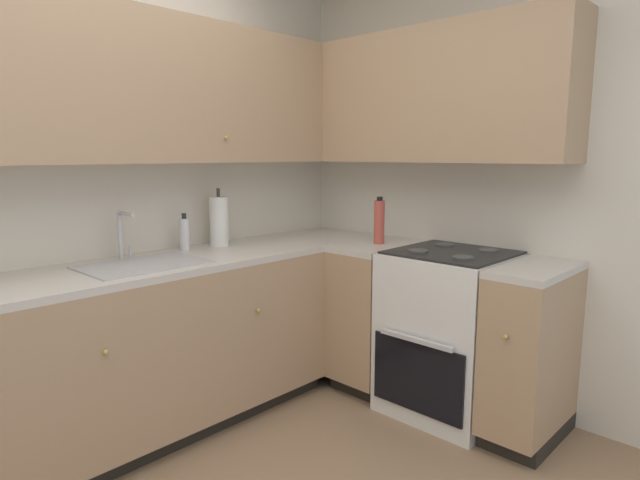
% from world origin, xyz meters
% --- Properties ---
extents(wall_back, '(4.05, 0.05, 2.68)m').
position_xyz_m(wall_back, '(0.00, 1.46, 1.34)').
color(wall_back, silver).
rests_on(wall_back, ground_plane).
extents(wall_right, '(0.05, 2.96, 2.68)m').
position_xyz_m(wall_right, '(2.00, 0.00, 1.34)').
color(wall_right, silver).
rests_on(wall_right, ground_plane).
extents(lower_cabinets_back, '(1.88, 0.62, 0.87)m').
position_xyz_m(lower_cabinets_back, '(0.44, 1.13, 0.44)').
color(lower_cabinets_back, tan).
rests_on(lower_cabinets_back, ground_plane).
extents(countertop_back, '(3.08, 0.60, 0.03)m').
position_xyz_m(countertop_back, '(0.44, 1.13, 0.89)').
color(countertop_back, beige).
rests_on(countertop_back, lower_cabinets_back).
extents(lower_cabinets_right, '(0.62, 1.29, 0.87)m').
position_xyz_m(lower_cabinets_right, '(1.68, 0.22, 0.44)').
color(lower_cabinets_right, tan).
rests_on(lower_cabinets_right, ground_plane).
extents(countertop_right, '(0.60, 1.29, 0.03)m').
position_xyz_m(countertop_right, '(1.68, 0.22, 0.89)').
color(countertop_right, beige).
rests_on(countertop_right, lower_cabinets_right).
extents(oven_range, '(0.68, 0.62, 1.06)m').
position_xyz_m(oven_range, '(1.70, 0.16, 0.46)').
color(oven_range, white).
rests_on(oven_range, ground_plane).
extents(upper_cabinets_back, '(2.76, 0.34, 0.74)m').
position_xyz_m(upper_cabinets_back, '(0.28, 1.27, 1.78)').
color(upper_cabinets_back, tan).
extents(upper_cabinets_right, '(0.32, 1.84, 0.74)m').
position_xyz_m(upper_cabinets_right, '(1.82, 0.51, 1.78)').
color(upper_cabinets_right, tan).
extents(sink, '(0.58, 0.40, 0.10)m').
position_xyz_m(sink, '(0.36, 1.10, 0.87)').
color(sink, '#B7B7BC').
rests_on(sink, countertop_back).
extents(faucet, '(0.07, 0.16, 0.25)m').
position_xyz_m(faucet, '(0.37, 1.31, 1.06)').
color(faucet, silver).
rests_on(faucet, countertop_back).
extents(soap_bottle, '(0.06, 0.06, 0.21)m').
position_xyz_m(soap_bottle, '(0.73, 1.31, 1.00)').
color(soap_bottle, silver).
rests_on(soap_bottle, countertop_back).
extents(paper_towel_roll, '(0.11, 0.11, 0.35)m').
position_xyz_m(paper_towel_roll, '(0.95, 1.29, 1.06)').
color(paper_towel_roll, white).
rests_on(paper_towel_roll, countertop_back).
extents(oil_bottle, '(0.06, 0.06, 0.29)m').
position_xyz_m(oil_bottle, '(1.68, 0.66, 1.05)').
color(oil_bottle, '#BF4C3F').
rests_on(oil_bottle, countertop_right).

